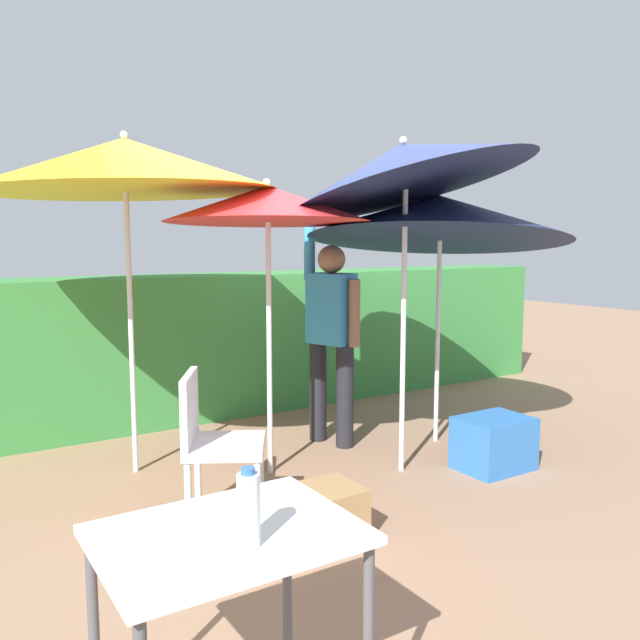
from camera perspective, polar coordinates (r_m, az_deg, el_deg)
The scene contains 12 objects.
ground_plane at distance 4.44m, azimuth 2.15°, elevation -14.64°, with size 24.00×24.00×0.00m, color #937056.
hedge_row at distance 6.22m, azimuth -9.86°, elevation -2.13°, with size 8.00×0.70×1.32m, color #38843D.
umbrella_rainbow at distance 4.51m, azimuth 7.42°, elevation 13.21°, with size 1.79×1.73×2.59m.
umbrella_orange at distance 4.47m, azimuth -4.65°, elevation 10.07°, with size 1.41×1.41×2.05m.
umbrella_yellow at distance 5.27m, azimuth 10.28°, elevation 8.81°, with size 2.10×2.08×2.17m.
umbrella_navy at distance 4.68m, azimuth -16.76°, elevation 12.87°, with size 2.05×2.05×2.37m.
person_vendor at distance 5.17m, azimuth 1.00°, elevation -0.81°, with size 0.32×0.55×1.88m.
chair_plastic at distance 3.83m, azimuth -9.40°, elevation -10.21°, with size 0.60×0.60×0.89m.
cooler_box at distance 4.91m, azimuth 15.00°, elevation -10.40°, with size 0.51×0.39×0.38m, color #2D6BB7.
crate_cardboard at distance 3.74m, azimuth 0.31°, elevation -16.58°, with size 0.40×0.34×0.29m, color #9E7A4C.
folding_table at distance 2.20m, azimuth -8.09°, elevation -19.92°, with size 0.80×0.60×0.74m.
bottle_water at distance 2.01m, azimuth -6.29°, elevation -16.14°, with size 0.07×0.07×0.24m.
Camera 1 is at (-2.35, -3.39, 1.64)m, focal length 36.45 mm.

